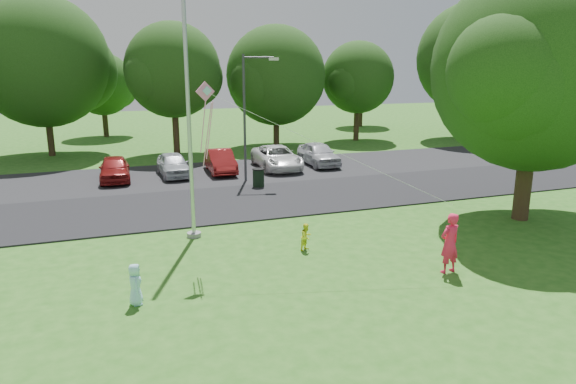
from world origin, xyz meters
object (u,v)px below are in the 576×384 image
object	(u,v)px
flagpole	(189,119)
kite	(213,110)
woman	(450,243)
trash_can	(258,178)
big_tree	(535,73)
street_lamp	(249,107)
child_yellow	(306,237)
child_blue	(135,284)

from	to	relation	value
flagpole	kite	world-z (taller)	flagpole
flagpole	woman	xyz separation A→B (m)	(6.45, -5.75, -3.26)
flagpole	kite	bearing A→B (deg)	-83.03
trash_can	big_tree	xyz separation A→B (m)	(8.08, -8.75, 5.15)
flagpole	street_lamp	distance (m)	9.04
child_yellow	child_blue	xyz separation A→B (m)	(-5.53, -2.21, 0.09)
flagpole	child_yellow	distance (m)	5.57
big_tree	child_yellow	bearing A→B (deg)	-177.99
street_lamp	child_blue	world-z (taller)	street_lamp
street_lamp	big_tree	distance (m)	13.13
flagpole	child_blue	size ratio (longest dim) A/B	9.21
big_tree	trash_can	bearing A→B (deg)	132.71
child_blue	street_lamp	bearing A→B (deg)	-29.50
trash_can	child_yellow	world-z (taller)	trash_can
street_lamp	big_tree	bearing A→B (deg)	-36.53
child_blue	kite	distance (m)	5.35
child_yellow	kite	bearing A→B (deg)	148.97
flagpole	trash_can	size ratio (longest dim) A/B	10.44
street_lamp	trash_can	bearing A→B (deg)	-75.09
child_blue	trash_can	bearing A→B (deg)	-32.43
big_tree	child_yellow	xyz separation A→B (m)	(-9.16, -0.32, -5.18)
big_tree	child_yellow	world-z (taller)	big_tree
trash_can	child_blue	world-z (taller)	child_blue
trash_can	big_tree	world-z (taller)	big_tree
child_yellow	kite	world-z (taller)	kite
flagpole	child_blue	world-z (taller)	flagpole
big_tree	kite	xyz separation A→B (m)	(-12.08, -0.30, -0.98)
woman	child_yellow	size ratio (longest dim) A/B	1.99
child_blue	child_yellow	bearing A→B (deg)	-70.25
child_blue	kite	xyz separation A→B (m)	(2.60, 2.24, 4.11)
street_lamp	child_yellow	distance (m)	11.12
street_lamp	woman	distance (m)	14.16
big_tree	child_blue	xyz separation A→B (m)	(-14.69, -2.53, -5.09)
child_blue	woman	bearing A→B (deg)	-98.20
woman	child_yellow	xyz separation A→B (m)	(-3.21, 3.15, -0.45)
trash_can	child_blue	bearing A→B (deg)	-120.36
woman	trash_can	bearing A→B (deg)	-88.47
flagpole	woman	world-z (taller)	flagpole
child_blue	kite	size ratio (longest dim) A/B	0.16
big_tree	woman	size ratio (longest dim) A/B	5.32
child_blue	big_tree	bearing A→B (deg)	-82.28
child_yellow	kite	xyz separation A→B (m)	(-2.93, 0.03, 4.20)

